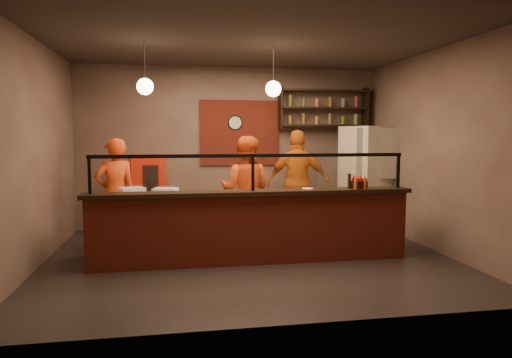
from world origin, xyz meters
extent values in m
plane|color=black|center=(0.00, 0.00, 0.00)|extent=(6.00, 6.00, 0.00)
plane|color=#38312B|center=(0.00, 0.00, 3.20)|extent=(6.00, 6.00, 0.00)
plane|color=#776557|center=(0.00, 2.50, 1.60)|extent=(6.00, 0.00, 6.00)
plane|color=#776557|center=(-3.00, 0.00, 1.60)|extent=(0.00, 5.00, 5.00)
plane|color=#776557|center=(3.00, 0.00, 1.60)|extent=(0.00, 5.00, 5.00)
plane|color=#776557|center=(0.00, -2.50, 1.60)|extent=(6.00, 0.00, 6.00)
cube|color=maroon|center=(0.20, 2.47, 1.90)|extent=(1.60, 0.04, 1.30)
cube|color=maroon|center=(0.00, -0.30, 0.50)|extent=(4.60, 0.25, 1.00)
cube|color=black|center=(0.00, -0.30, 1.03)|extent=(4.70, 0.37, 0.06)
cube|color=gray|center=(0.00, 0.20, 0.42)|extent=(4.60, 0.75, 0.85)
cube|color=silver|center=(0.00, 0.20, 0.88)|extent=(4.60, 0.75, 0.05)
cube|color=white|center=(0.00, -0.30, 1.31)|extent=(4.40, 0.02, 0.50)
cube|color=black|center=(0.00, -0.30, 1.56)|extent=(4.50, 0.05, 0.05)
cube|color=black|center=(-2.22, -0.30, 1.31)|extent=(0.04, 0.04, 0.50)
cube|color=black|center=(0.00, -0.30, 1.31)|extent=(0.04, 0.04, 0.50)
cube|color=black|center=(2.22, -0.30, 1.31)|extent=(0.04, 0.04, 0.50)
cube|color=black|center=(1.90, 2.32, 2.05)|extent=(1.80, 0.28, 0.04)
cube|color=black|center=(1.90, 2.32, 2.40)|extent=(1.80, 0.28, 0.04)
cube|color=black|center=(1.90, 2.32, 2.75)|extent=(1.80, 0.28, 0.04)
cube|color=black|center=(1.00, 2.32, 2.40)|extent=(0.04, 0.28, 0.85)
cube|color=black|center=(2.80, 2.32, 2.40)|extent=(0.04, 0.28, 0.85)
cylinder|color=black|center=(0.10, 2.46, 2.10)|extent=(0.30, 0.04, 0.30)
cylinder|color=black|center=(-1.50, 0.20, 2.90)|extent=(0.01, 0.01, 0.60)
sphere|color=#FFC58C|center=(-1.50, 0.20, 2.55)|extent=(0.24, 0.24, 0.24)
cylinder|color=black|center=(0.40, 0.20, 2.90)|extent=(0.01, 0.01, 0.60)
sphere|color=#FFC58C|center=(0.40, 0.20, 2.55)|extent=(0.24, 0.24, 0.24)
imported|color=#CD4013|center=(-2.05, 0.93, 0.90)|extent=(0.77, 0.65, 1.80)
imported|color=#D84814|center=(0.09, 0.99, 0.92)|extent=(1.08, 0.97, 1.84)
imported|color=#C76012|center=(1.15, 1.46, 0.97)|extent=(1.21, 0.68, 1.95)
cube|color=beige|center=(2.60, 1.67, 1.01)|extent=(1.08, 1.05, 2.02)
cube|color=#B51F0C|center=(-1.62, 2.15, 0.73)|extent=(0.72, 0.67, 1.47)
cylinder|color=white|center=(0.96, 0.10, 0.91)|extent=(0.57, 0.57, 0.01)
cube|color=silver|center=(-1.24, 0.17, 0.98)|extent=(0.40, 0.35, 0.17)
cube|color=white|center=(-1.73, 0.29, 0.99)|extent=(0.43, 0.39, 0.17)
cube|color=silver|center=(-1.32, -0.07, 0.97)|extent=(0.28, 0.23, 0.13)
cylinder|color=yellow|center=(-0.93, 0.29, 0.93)|extent=(0.32, 0.07, 0.05)
cube|color=black|center=(1.60, -0.31, 1.12)|extent=(0.24, 0.22, 0.11)
cylinder|color=black|center=(1.46, -0.28, 1.17)|extent=(0.06, 0.06, 0.22)
cylinder|color=white|center=(0.83, -0.25, 1.07)|extent=(0.19, 0.19, 0.01)
camera|label=1|loc=(-1.06, -6.67, 1.84)|focal=32.00mm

